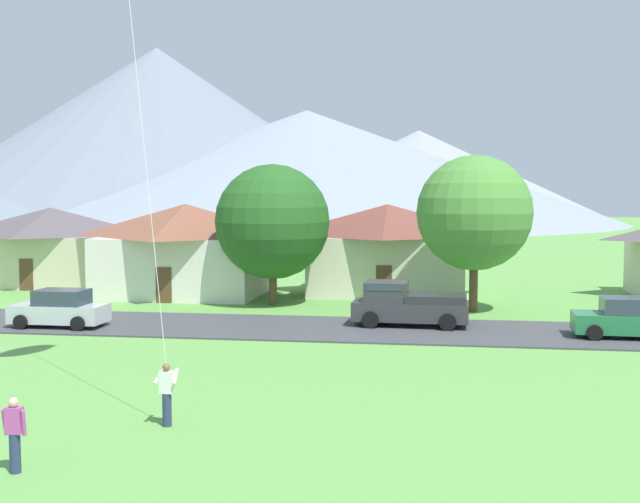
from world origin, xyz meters
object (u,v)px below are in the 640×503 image
Objects in this scene: house_right_center at (52,245)px; pickup_truck_charcoal_west_side at (407,304)px; house_rightmost at (186,247)px; tree_center at (273,222)px; watcher_person at (15,433)px; house_left_center at (387,247)px; parked_car_green_west_end at (626,319)px; parked_car_silver_mid_west at (60,309)px; tree_left_of_center at (474,213)px.

house_right_center reaches higher than pickup_truck_charcoal_west_side.
tree_center reaches higher than house_rightmost.
house_left_center is at bearing 78.99° from watcher_person.
parked_car_green_west_end is at bearing -24.23° from house_right_center.
house_right_center is at bearing 118.33° from parked_car_silver_mid_west.
house_right_center is 36.43m from parked_car_green_west_end.
tree_left_of_center is 7.26m from pickup_truck_charcoal_west_side.
parked_car_silver_mid_west is at bearing -132.71° from tree_center.
tree_center is at bearing -135.64° from house_left_center.
parked_car_green_west_end is 24.89m from watcher_person.
parked_car_silver_mid_west is at bearing -61.67° from house_right_center.
parked_car_green_west_end is at bearing -48.77° from tree_left_of_center.
house_left_center reaches higher than pickup_truck_charcoal_west_side.
watcher_person is (-6.17, -31.74, -1.93)m from house_left_center.
house_rightmost is at bearing 81.49° from parked_car_silver_mid_west.
parked_car_silver_mid_west is at bearing -98.51° from house_rightmost.
house_left_center is 1.28× the size of tree_center.
house_left_center reaches higher than parked_car_silver_mid_west.
tree_left_of_center reaches higher than parked_car_green_west_end.
house_right_center is 1.31× the size of tree_left_of_center.
tree_left_of_center is at bearing 66.27° from watcher_person.
house_rightmost is 17.64m from tree_left_of_center.
parked_car_silver_mid_west is (-18.70, -7.69, -4.21)m from tree_left_of_center.
house_right_center is 36.97m from watcher_person.
house_rightmost is at bearing 144.17° from pickup_truck_charcoal_west_side.
parked_car_silver_mid_west is 15.72m from pickup_truck_charcoal_west_side.
watcher_person is at bearing -78.89° from house_rightmost.
tree_center is (16.53, -7.18, 1.88)m from house_right_center.
house_right_center is at bearing 163.35° from tree_left_of_center.
house_right_center is 1.06× the size of house_rightmost.
pickup_truck_charcoal_west_side is at bearing -82.16° from house_left_center.
tree_center is 10.28m from pickup_truck_charcoal_west_side.
house_right_center is 2.49× the size of parked_car_silver_mid_west.
house_left_center reaches higher than house_right_center.
tree_center reaches higher than house_right_center.
parked_car_green_west_end is (5.95, -6.79, -4.21)m from tree_left_of_center.
tree_center is 1.80× the size of parked_car_green_west_end.
house_left_center is 0.94× the size of house_right_center.
tree_left_of_center is 4.80× the size of watcher_person.
house_right_center is 2.46× the size of parked_car_green_west_end.
watcher_person is at bearing -66.04° from parked_car_silver_mid_west.
tree_left_of_center is (4.82, -6.72, 2.27)m from house_left_center.
pickup_truck_charcoal_west_side is at bearing 169.70° from parked_car_green_west_end.
house_right_center is at bearing 155.77° from parked_car_green_west_end.
house_right_center is 18.12m from tree_center.
house_rightmost reaches higher than parked_car_silver_mid_west.
house_left_center is at bearing 46.09° from parked_car_silver_mid_west.
tree_center is (6.13, -3.76, 1.72)m from house_rightmost.
tree_left_of_center is 9.96m from parked_car_green_west_end.
parked_car_silver_mid_west is (-24.64, -0.90, 0.00)m from parked_car_green_west_end.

